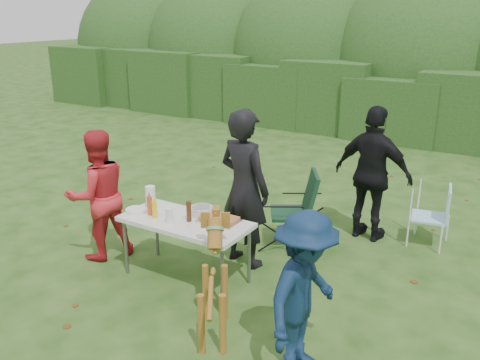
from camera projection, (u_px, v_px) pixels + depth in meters
The scene contains 20 objects.
ground at pixel (203, 279), 5.95m from camera, with size 80.00×80.00×0.00m, color #1E4211.
hedge_row at pixel (395, 104), 12.15m from camera, with size 22.00×1.40×1.70m, color #23471C.
shrub_backdrop at pixel (415, 66), 13.20m from camera, with size 20.00×2.60×3.20m, color #3D6628.
folding_table at pixel (185, 224), 5.77m from camera, with size 1.50×0.70×0.74m.
person_cook at pixel (244, 189), 6.07m from camera, with size 0.71×0.47×1.94m, color black.
person_red_jacket at pixel (98, 195), 6.27m from camera, with size 0.80×0.63×1.65m, color red.
person_black_puffy at pixel (373, 174), 6.76m from camera, with size 1.08×0.45×1.84m, color black.
child at pixel (304, 294), 4.25m from camera, with size 0.96×0.55×1.48m, color #0E2443.
dog at pixel (213, 287), 4.78m from camera, with size 1.10×0.44×1.05m, color #936122, non-canonical shape.
camping_chair at pixel (292, 209), 6.68m from camera, with size 0.64×0.64×1.02m, color #143621, non-canonical shape.
lawn_chair at pixel (430, 215), 6.73m from camera, with size 0.49×0.49×0.83m, color #52B7E5, non-canonical shape.
food_tray at pixel (219, 221), 5.71m from camera, with size 0.45×0.30×0.02m, color #B7B7BA.
focaccia_bread at pixel (219, 218), 5.70m from camera, with size 0.40×0.26×0.04m, color #BD6D41.
mustard_bottle at pixel (155, 210), 5.78m from camera, with size 0.06×0.06×0.20m, color yellow.
ketchup_bottle at pixel (150, 206), 5.86m from camera, with size 0.06×0.06×0.22m, color #B54825.
beer_bottle at pixel (189, 211), 5.68m from camera, with size 0.06×0.06×0.24m, color #47230F.
paper_towel_roll at pixel (150, 197), 6.10m from camera, with size 0.12×0.12×0.26m, color white.
cup_stack at pixel (170, 216), 5.63m from camera, with size 0.08×0.08×0.18m, color white.
pasta_bowl at pixel (202, 211), 5.88m from camera, with size 0.26×0.26×0.10m, color silver.
plate_stack at pixel (136, 211), 5.95m from camera, with size 0.24×0.24×0.05m, color white.
Camera 1 is at (3.12, -4.27, 3.01)m, focal length 38.00 mm.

